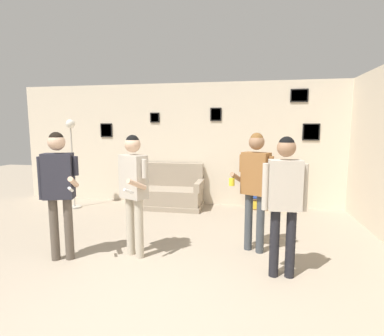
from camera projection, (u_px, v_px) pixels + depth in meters
The scene contains 10 objects.
ground_plane at pixel (123, 327), 2.60m from camera, with size 20.00×20.00×0.00m, color gray.
wall_back at pixel (201, 144), 6.69m from camera, with size 8.57×0.08×2.70m.
couch at pixel (167, 193), 6.55m from camera, with size 1.56×0.80×0.94m.
bookshelf at pixel (272, 189), 6.32m from camera, with size 1.00×0.30×0.90m.
floor_lamp at pixel (72, 149), 6.34m from camera, with size 0.28×0.28×1.90m.
person_player_foreground_left at pixel (59, 183), 3.81m from camera, with size 0.57×0.42×1.67m.
person_player_foreground_center at pixel (133, 183), 3.93m from camera, with size 0.45×0.58×1.63m.
person_watcher_holding_cup at pixel (255, 180), 4.08m from camera, with size 0.58×0.35×1.66m.
person_spectator_near_bookshelf at pixel (285, 193), 3.36m from camera, with size 0.50×0.22×1.63m.
drinking_cup at pixel (266, 165), 6.28m from camera, with size 0.08×0.08×0.11m.
Camera 1 is at (1.02, -2.24, 1.72)m, focal length 28.00 mm.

